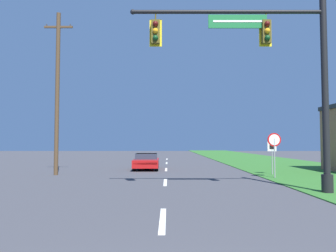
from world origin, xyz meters
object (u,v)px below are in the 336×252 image
Objects in this scene: car_ahead at (148,161)px; stop_sign at (276,145)px; route_sign_post at (274,150)px; utility_pole_near at (59,91)px; signal_mast at (280,70)px.

car_ahead is 9.93m from stop_sign.
stop_sign reaches higher than route_sign_post.
stop_sign is at bearing -103.81° from route_sign_post.
utility_pole_near is (-13.42, 0.03, 3.75)m from route_sign_post.
car_ahead is 8.30m from utility_pole_near.
car_ahead is at bearing 117.22° from signal_mast.
signal_mast is 3.99× the size of route_sign_post.
stop_sign is (7.62, -6.25, 1.26)m from car_ahead.
car_ahead is at bearing 38.94° from utility_pole_near.
signal_mast reaches higher than route_sign_post.
car_ahead is at bearing 140.63° from stop_sign.
route_sign_post reaches higher than car_ahead.
utility_pole_near reaches higher than signal_mast.
stop_sign is at bearing -39.37° from car_ahead.
utility_pole_near reaches higher than route_sign_post.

